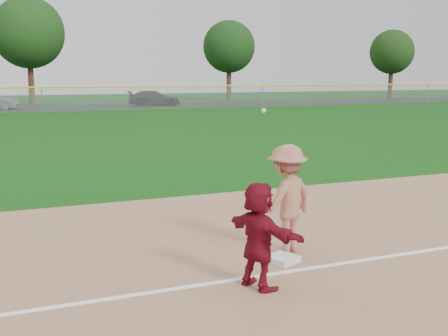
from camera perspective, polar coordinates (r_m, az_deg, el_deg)
name	(u,v)px	position (r m, az deg, el deg)	size (l,w,h in m)	color
ground	(259,259)	(9.48, 3.53, -9.16)	(160.00, 160.00, 0.00)	#10480D
foul_line	(282,273)	(8.81, 5.86, -10.52)	(60.00, 0.10, 0.01)	white
parking_asphalt	(37,108)	(54.29, -18.48, 5.81)	(120.00, 10.00, 0.01)	black
first_base	(282,259)	(9.28, 5.92, -9.17)	(0.44, 0.44, 0.10)	silver
base_runner	(259,235)	(7.98, 3.56, -6.84)	(1.43, 0.45, 1.54)	maroon
car_right	(154,98)	(55.47, -7.12, 7.06)	(2.04, 5.02, 1.46)	black
first_base_play	(287,199)	(9.55, 6.39, -3.17)	(1.38, 1.12, 2.46)	gray
outfield_fence	(41,88)	(48.23, -18.05, 7.76)	(110.00, 0.12, 110.00)	#999EA0
tree_2	(28,33)	(59.83, -19.25, 12.84)	(7.00, 7.00, 10.58)	#372114
tree_3	(229,47)	(66.25, 0.51, 12.21)	(6.00, 6.00, 9.19)	#3D2316
tree_4	(392,52)	(76.30, 16.69, 11.22)	(5.60, 5.60, 8.67)	#352413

